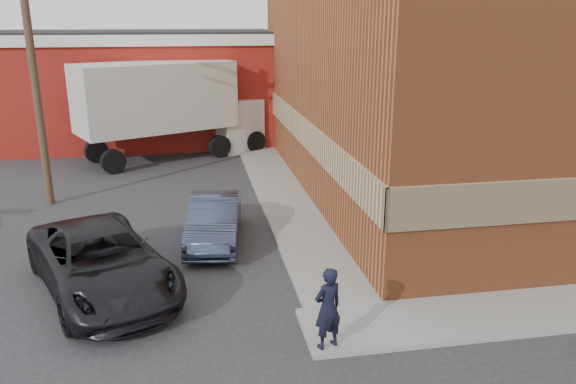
{
  "coord_description": "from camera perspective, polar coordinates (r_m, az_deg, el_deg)",
  "views": [
    {
      "loc": [
        -2.58,
        -10.78,
        6.22
      ],
      "look_at": [
        0.02,
        3.85,
        1.6
      ],
      "focal_mm": 35.0,
      "sensor_mm": 36.0,
      "label": 1
    }
  ],
  "objects": [
    {
      "name": "suv_a",
      "position": [
        13.94,
        -18.43,
        -6.72
      ],
      "size": [
        4.49,
        6.05,
        1.53
      ],
      "primitive_type": "imported",
      "rotation": [
        0.0,
        0.0,
        0.4
      ],
      "color": "black",
      "rests_on": "ground"
    },
    {
      "name": "utility_pole",
      "position": [
        20.44,
        -24.5,
        11.63
      ],
      "size": [
        2.0,
        0.26,
        9.0
      ],
      "color": "brown",
      "rests_on": "ground"
    },
    {
      "name": "sidewalk_west",
      "position": [
        20.96,
        -0.89,
        0.18
      ],
      "size": [
        1.8,
        18.0,
        0.12
      ],
      "primitive_type": "cube",
      "color": "gray",
      "rests_on": "ground"
    },
    {
      "name": "man",
      "position": [
        10.9,
        4.07,
        -11.69
      ],
      "size": [
        0.71,
        0.59,
        1.66
      ],
      "primitive_type": "imported",
      "rotation": [
        0.0,
        0.0,
        3.52
      ],
      "color": "black",
      "rests_on": "sidewalk_south"
    },
    {
      "name": "warehouse",
      "position": [
        31.16,
        -16.58,
        10.29
      ],
      "size": [
        16.3,
        8.3,
        5.6
      ],
      "color": "maroon",
      "rests_on": "ground"
    },
    {
      "name": "sedan",
      "position": [
        16.27,
        -7.49,
        -2.86
      ],
      "size": [
        1.89,
        4.15,
        1.32
      ],
      "primitive_type": "imported",
      "rotation": [
        0.0,
        0.0,
        -0.13
      ],
      "color": "#313951",
      "rests_on": "ground"
    },
    {
      "name": "brick_building",
      "position": [
        22.72,
        19.61,
        12.42
      ],
      "size": [
        14.25,
        18.25,
        9.36
      ],
      "color": "#994927",
      "rests_on": "ground"
    },
    {
      "name": "box_truck",
      "position": [
        26.27,
        -11.51,
        8.83
      ],
      "size": [
        9.13,
        6.1,
        4.37
      ],
      "rotation": [
        0.0,
        0.0,
        0.44
      ],
      "color": "beige",
      "rests_on": "ground"
    },
    {
      "name": "ground",
      "position": [
        12.71,
        3.03,
        -12.04
      ],
      "size": [
        90.0,
        90.0,
        0.0
      ],
      "primitive_type": "plane",
      "color": "#28282B",
      "rests_on": "ground"
    }
  ]
}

